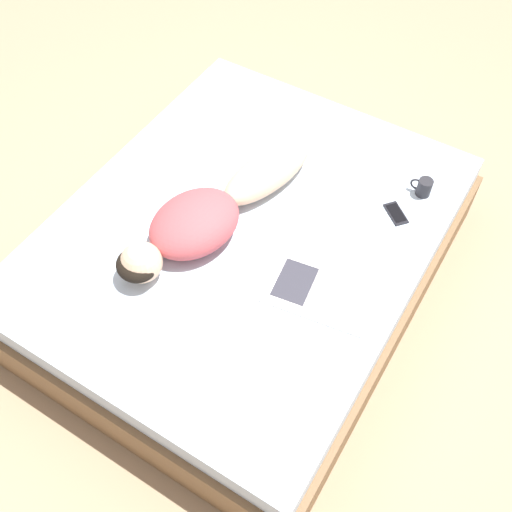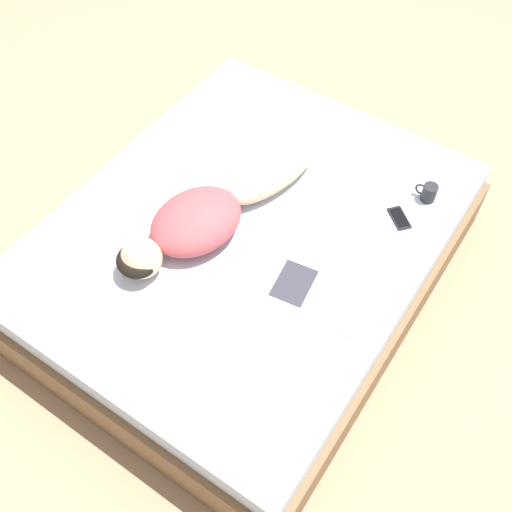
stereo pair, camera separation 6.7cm
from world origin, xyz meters
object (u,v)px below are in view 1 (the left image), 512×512
open_magazine (319,291)px  cell_phone (396,213)px  person (211,212)px  coffee_mug (424,187)px

open_magazine → cell_phone: 0.59m
person → cell_phone: size_ratio=7.85×
coffee_mug → person: bearing=42.1°
open_magazine → coffee_mug: coffee_mug is taller
person → cell_phone: person is taller
coffee_mug → cell_phone: 0.20m
open_magazine → cell_phone: size_ratio=3.36×
cell_phone → coffee_mug: bearing=-156.2°
open_magazine → coffee_mug: (-0.16, -0.76, 0.04)m
person → coffee_mug: (-0.77, -0.69, -0.04)m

